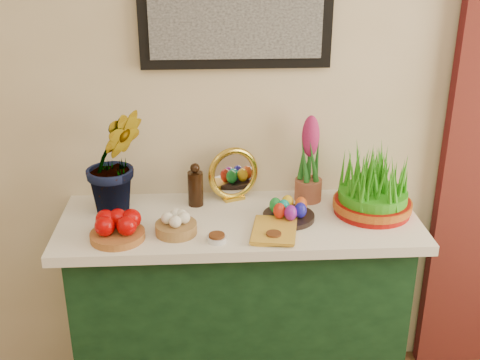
# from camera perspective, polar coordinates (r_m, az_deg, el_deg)

# --- Properties ---
(sideboard) EXTENTS (1.30, 0.45, 0.85)m
(sideboard) POSITION_cam_1_polar(r_m,az_deg,el_deg) (2.60, -0.07, -12.74)
(sideboard) COLOR #163D1E
(sideboard) RESTS_ON ground
(tablecloth) EXTENTS (1.40, 0.55, 0.04)m
(tablecloth) POSITION_cam_1_polar(r_m,az_deg,el_deg) (2.37, -0.07, -3.98)
(tablecloth) COLOR silver
(tablecloth) RESTS_ON sideboard
(hyacinth_green) EXTENTS (0.35, 0.32, 0.56)m
(hyacinth_green) POSITION_cam_1_polar(r_m,az_deg,el_deg) (2.35, -11.87, 3.30)
(hyacinth_green) COLOR #206720
(hyacinth_green) RESTS_ON tablecloth
(apple_bowl) EXTENTS (0.26, 0.26, 0.10)m
(apple_bowl) POSITION_cam_1_polar(r_m,az_deg,el_deg) (2.23, -11.59, -4.53)
(apple_bowl) COLOR #9A5928
(apple_bowl) RESTS_ON tablecloth
(garlic_basket) EXTENTS (0.17, 0.17, 0.09)m
(garlic_basket) POSITION_cam_1_polar(r_m,az_deg,el_deg) (2.24, -6.09, -4.24)
(garlic_basket) COLOR #A67E43
(garlic_basket) RESTS_ON tablecloth
(vinegar_cruet) EXTENTS (0.06, 0.06, 0.18)m
(vinegar_cruet) POSITION_cam_1_polar(r_m,az_deg,el_deg) (2.44, -4.24, -0.64)
(vinegar_cruet) COLOR black
(vinegar_cruet) RESTS_ON tablecloth
(mirror) EXTENTS (0.22, 0.13, 0.22)m
(mirror) POSITION_cam_1_polar(r_m,az_deg,el_deg) (2.48, -0.64, 0.53)
(mirror) COLOR gold
(mirror) RESTS_ON tablecloth
(book) EXTENTS (0.18, 0.24, 0.03)m
(book) POSITION_cam_1_polar(r_m,az_deg,el_deg) (2.24, 1.17, -4.66)
(book) COLOR gold
(book) RESTS_ON tablecloth
(spice_dish_left) EXTENTS (0.07, 0.07, 0.03)m
(spice_dish_left) POSITION_cam_1_polar(r_m,az_deg,el_deg) (2.19, -2.21, -5.52)
(spice_dish_left) COLOR silver
(spice_dish_left) RESTS_ON tablecloth
(spice_dish_right) EXTENTS (0.07, 0.07, 0.03)m
(spice_dish_right) POSITION_cam_1_polar(r_m,az_deg,el_deg) (2.20, 3.21, -5.37)
(spice_dish_right) COLOR silver
(spice_dish_right) RESTS_ON tablecloth
(egg_plate) EXTENTS (0.23, 0.23, 0.08)m
(egg_plate) POSITION_cam_1_polar(r_m,az_deg,el_deg) (2.34, 4.61, -3.01)
(egg_plate) COLOR black
(egg_plate) RESTS_ON tablecloth
(hyacinth_pink) EXTENTS (0.11, 0.11, 0.37)m
(hyacinth_pink) POSITION_cam_1_polar(r_m,az_deg,el_deg) (2.46, 6.59, 1.61)
(hyacinth_pink) COLOR #985039
(hyacinth_pink) RESTS_ON tablecloth
(wheatgrass_sabzeh) EXTENTS (0.31, 0.31, 0.25)m
(wheatgrass_sabzeh) POSITION_cam_1_polar(r_m,az_deg,el_deg) (2.41, 12.56, -0.64)
(wheatgrass_sabzeh) COLOR #930B07
(wheatgrass_sabzeh) RESTS_ON tablecloth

